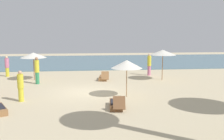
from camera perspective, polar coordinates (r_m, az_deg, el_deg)
ground_plane at (r=15.88m, az=-5.82°, el=-4.96°), size 60.00×60.00×0.00m
ocean_water at (r=32.66m, az=-6.02°, el=1.95°), size 48.00×16.00×0.06m
umbrella_1 at (r=19.97m, az=11.27°, el=3.87°), size 2.01×2.01×2.34m
umbrella_2 at (r=20.47m, az=-17.16°, el=3.18°), size 1.99×1.99×2.13m
umbrella_3 at (r=14.39m, az=3.32°, el=1.30°), size 1.76×1.76×2.11m
lounger_1 at (r=19.86m, az=-1.95°, el=-1.73°), size 0.80×1.69×0.75m
lounger_2 at (r=12.54m, az=0.96°, el=-7.70°), size 0.73×1.71×0.72m
person_1 at (r=18.94m, az=-16.41°, el=-0.04°), size 0.35×0.35×1.93m
person_3 at (r=23.01m, az=-22.39°, el=0.80°), size 0.39×0.39×1.73m
person_4 at (r=22.08m, az=8.31°, el=1.31°), size 0.46×0.46×1.89m
person_5 at (r=14.40m, az=-19.74°, el=-3.37°), size 0.45×0.45×1.66m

